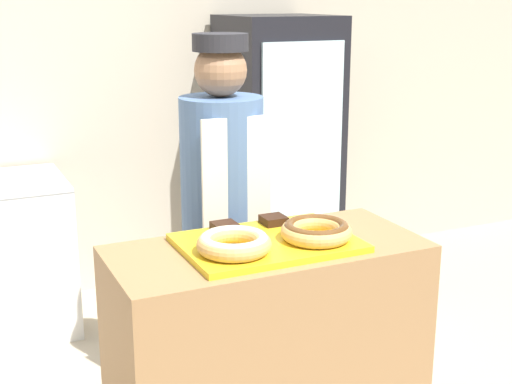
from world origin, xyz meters
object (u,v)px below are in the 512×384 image
object	(u,v)px
brownie_back_left	(225,227)
donut_light_glaze	(234,243)
donut_chocolate_glaze	(316,230)
brownie_back_right	(274,220)
baker_person	(223,219)
beverage_fridge	(278,154)
serving_tray	(267,243)

from	to	relation	value
brownie_back_left	donut_light_glaze	bearing A→B (deg)	-104.46
donut_light_glaze	brownie_back_left	world-z (taller)	donut_light_glaze
donut_chocolate_glaze	brownie_back_right	world-z (taller)	donut_chocolate_glaze
brownie_back_left	baker_person	distance (m)	0.40
brownie_back_left	beverage_fridge	xyz separation A→B (m)	(1.01, 1.58, -0.12)
serving_tray	donut_light_glaze	world-z (taller)	donut_light_glaze
serving_tray	brownie_back_right	distance (m)	0.19
serving_tray	baker_person	bearing A→B (deg)	85.91
serving_tray	baker_person	xyz separation A→B (m)	(0.04, 0.52, -0.06)
brownie_back_left	brownie_back_right	size ratio (longest dim) A/B	1.00
serving_tray	brownie_back_right	bearing A→B (deg)	57.20
donut_chocolate_glaze	donut_light_glaze	bearing A→B (deg)	180.00
donut_light_glaze	donut_chocolate_glaze	xyz separation A→B (m)	(0.33, 0.00, 0.00)
baker_person	donut_light_glaze	bearing A→B (deg)	-108.58
brownie_back_right	baker_person	bearing A→B (deg)	100.22
serving_tray	brownie_back_right	xyz separation A→B (m)	(0.10, 0.16, 0.03)
baker_person	brownie_back_left	bearing A→B (deg)	-111.10
donut_light_glaze	beverage_fridge	bearing A→B (deg)	59.40
brownie_back_left	baker_person	world-z (taller)	baker_person
donut_chocolate_glaze	serving_tray	bearing A→B (deg)	156.23
serving_tray	donut_light_glaze	xyz separation A→B (m)	(-0.16, -0.07, 0.05)
donut_chocolate_glaze	baker_person	bearing A→B (deg)	101.88
donut_light_glaze	brownie_back_right	xyz separation A→B (m)	(0.27, 0.23, -0.02)
serving_tray	brownie_back_left	bearing A→B (deg)	122.80
brownie_back_right	baker_person	distance (m)	0.38
baker_person	beverage_fridge	bearing A→B (deg)	54.37
donut_light_glaze	baker_person	world-z (taller)	baker_person
donut_light_glaze	donut_chocolate_glaze	distance (m)	0.33
brownie_back_left	brownie_back_right	distance (m)	0.21
brownie_back_right	donut_light_glaze	bearing A→B (deg)	-138.94
brownie_back_right	beverage_fridge	xyz separation A→B (m)	(0.80, 1.58, -0.12)
serving_tray	donut_chocolate_glaze	world-z (taller)	donut_chocolate_glaze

